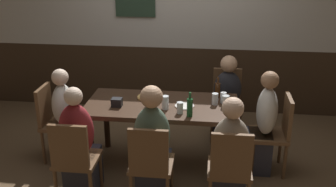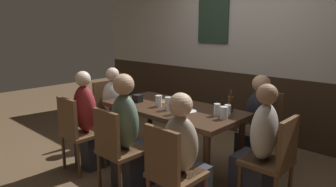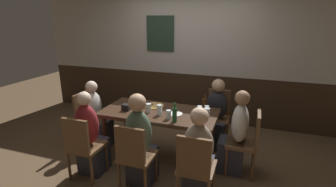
% 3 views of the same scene
% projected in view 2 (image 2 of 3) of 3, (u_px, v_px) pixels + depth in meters
% --- Properties ---
extents(ground_plane, '(12.00, 12.00, 0.00)m').
position_uv_depth(ground_plane, '(172.00, 166.00, 3.64)').
color(ground_plane, brown).
extents(wall_back, '(6.40, 0.13, 2.60)m').
position_uv_depth(wall_back, '(246.00, 50.00, 4.54)').
color(wall_back, '#332316').
rests_on(wall_back, ground_plane).
extents(dining_table, '(1.65, 0.81, 0.74)m').
position_uv_depth(dining_table, '(173.00, 114.00, 3.50)').
color(dining_table, '#382316').
rests_on(dining_table, ground_plane).
extents(chair_head_east, '(0.40, 0.40, 0.88)m').
position_uv_depth(chair_head_east, '(275.00, 157.00, 2.70)').
color(chair_head_east, brown).
rests_on(chair_head_east, ground_plane).
extents(chair_right_far, '(0.40, 0.40, 0.88)m').
position_uv_depth(chair_right_far, '(263.00, 124.00, 3.63)').
color(chair_right_far, brown).
rests_on(chair_right_far, ground_plane).
extents(chair_right_near, '(0.40, 0.40, 0.88)m').
position_uv_depth(chair_right_near, '(171.00, 170.00, 2.47)').
color(chair_right_near, brown).
rests_on(chair_right_near, ground_plane).
extents(chair_left_near, '(0.40, 0.40, 0.88)m').
position_uv_depth(chair_left_near, '(77.00, 130.00, 3.44)').
color(chair_left_near, brown).
rests_on(chair_left_near, ground_plane).
extents(chair_head_west, '(0.40, 0.40, 0.88)m').
position_uv_depth(chair_head_west, '(109.00, 108.00, 4.36)').
color(chair_head_west, brown).
rests_on(chair_head_west, ground_plane).
extents(chair_mid_near, '(0.40, 0.40, 0.88)m').
position_uv_depth(chair_mid_near, '(116.00, 147.00, 2.95)').
color(chair_mid_near, brown).
rests_on(chair_mid_near, ground_plane).
extents(person_head_east, '(0.37, 0.34, 1.15)m').
position_uv_depth(person_head_east, '(258.00, 154.00, 2.82)').
color(person_head_east, '#2D2D38').
rests_on(person_head_east, ground_plane).
extents(person_right_far, '(0.34, 0.37, 1.11)m').
position_uv_depth(person_right_far, '(256.00, 130.00, 3.52)').
color(person_right_far, '#2D2D38').
rests_on(person_right_far, ground_plane).
extents(person_right_near, '(0.34, 0.37, 1.12)m').
position_uv_depth(person_right_near, '(184.00, 166.00, 2.59)').
color(person_right_near, '#2D2D38').
rests_on(person_right_near, ground_plane).
extents(person_left_near, '(0.34, 0.37, 1.16)m').
position_uv_depth(person_left_near, '(89.00, 127.00, 3.55)').
color(person_left_near, '#2D2D38').
rests_on(person_left_near, ground_plane).
extents(person_head_west, '(0.37, 0.34, 1.09)m').
position_uv_depth(person_head_west, '(116.00, 113.00, 4.26)').
color(person_head_west, '#2D2D38').
rests_on(person_head_west, ground_plane).
extents(person_mid_near, '(0.34, 0.37, 1.20)m').
position_uv_depth(person_mid_near, '(129.00, 141.00, 3.06)').
color(person_mid_near, '#2D2D38').
rests_on(person_mid_near, ground_plane).
extents(pizza, '(0.30, 0.30, 0.03)m').
position_uv_depth(pizza, '(172.00, 101.00, 3.69)').
color(pizza, tan).
rests_on(pizza, dining_table).
extents(pint_glass_amber, '(0.07, 0.07, 0.13)m').
position_uv_depth(pint_glass_amber, '(217.00, 110.00, 3.13)').
color(pint_glass_amber, silver).
rests_on(pint_glass_amber, dining_table).
extents(pint_glass_pale, '(0.08, 0.08, 0.12)m').
position_uv_depth(pint_glass_pale, '(224.00, 113.00, 3.02)').
color(pint_glass_pale, silver).
rests_on(pint_glass_pale, dining_table).
extents(tumbler_short, '(0.07, 0.07, 0.12)m').
position_uv_depth(tumbler_short, '(173.00, 110.00, 3.17)').
color(tumbler_short, silver).
rests_on(tumbler_short, dining_table).
extents(tumbler_water, '(0.08, 0.08, 0.13)m').
position_uv_depth(tumbler_water, '(159.00, 101.00, 3.49)').
color(tumbler_water, silver).
rests_on(tumbler_water, dining_table).
extents(pint_glass_stout, '(0.07, 0.07, 0.15)m').
position_uv_depth(pint_glass_stout, '(168.00, 104.00, 3.34)').
color(pint_glass_stout, silver).
rests_on(pint_glass_stout, dining_table).
extents(beer_glass_tall, '(0.07, 0.07, 0.12)m').
position_uv_depth(beer_glass_tall, '(228.00, 111.00, 3.11)').
color(beer_glass_tall, silver).
rests_on(beer_glass_tall, dining_table).
extents(beer_bottle_green, '(0.06, 0.06, 0.26)m').
position_uv_depth(beer_bottle_green, '(177.00, 108.00, 3.04)').
color(beer_bottle_green, '#194723').
rests_on(beer_bottle_green, dining_table).
extents(beer_bottle_brown, '(0.06, 0.06, 0.24)m').
position_uv_depth(beer_bottle_brown, '(230.00, 104.00, 3.25)').
color(beer_bottle_brown, '#42230F').
rests_on(beer_bottle_brown, dining_table).
extents(plate_white_large, '(0.21, 0.21, 0.01)m').
position_uv_depth(plate_white_large, '(187.00, 111.00, 3.28)').
color(plate_white_large, white).
rests_on(plate_white_large, dining_table).
extents(condiment_caddy, '(0.11, 0.09, 0.09)m').
position_uv_depth(condiment_caddy, '(138.00, 98.00, 3.70)').
color(condiment_caddy, black).
rests_on(condiment_caddy, dining_table).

